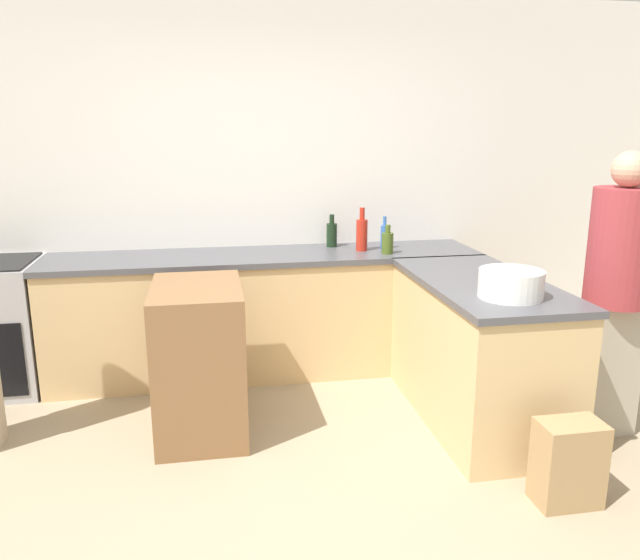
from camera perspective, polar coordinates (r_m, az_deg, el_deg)
name	(u,v)px	position (r m, az deg, el deg)	size (l,w,h in m)	color
ground_plane	(306,514)	(3.12, -1.31, -20.62)	(14.00, 14.00, 0.00)	tan
wall_back	(259,183)	(4.74, -5.56, 8.81)	(8.00, 0.06, 2.70)	white
counter_back	(266,313)	(4.57, -4.93, -2.98)	(3.07, 0.66, 0.88)	#D6B27A
counter_peninsula	(478,350)	(3.93, 14.23, -6.23)	(0.69, 1.43, 0.88)	#D6B27A
island_table	(199,359)	(3.73, -10.97, -7.14)	(0.51, 0.74, 0.89)	brown
mixing_bowl	(511,284)	(3.44, 17.06, -0.34)	(0.34, 0.34, 0.15)	white
wine_bottle_dark	(332,234)	(4.69, 1.08, 4.24)	(0.08, 0.08, 0.24)	black
olive_oil_bottle	(387,242)	(4.46, 6.19, 3.45)	(0.08, 0.08, 0.21)	#475B1E
hot_sauce_bottle	(362,234)	(4.55, 3.84, 4.25)	(0.08, 0.08, 0.31)	red
water_bottle_blue	(384,236)	(4.63, 5.91, 4.03)	(0.06, 0.06, 0.24)	#386BB7
person_at_peninsula	(617,287)	(3.89, 25.49, -0.58)	(0.35, 0.35, 1.64)	#ADA38E
paper_bag	(568,463)	(3.31, 21.74, -15.28)	(0.30, 0.20, 0.42)	#A88456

